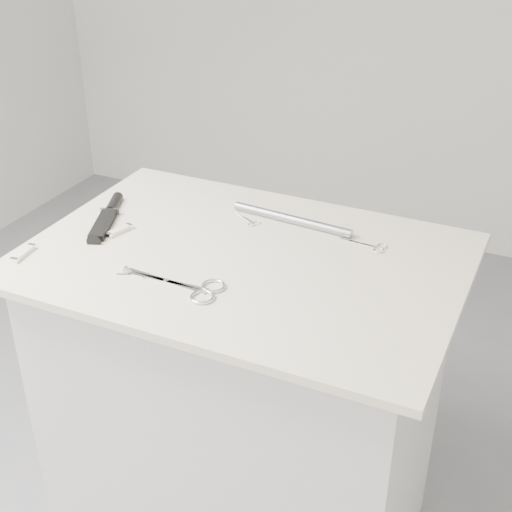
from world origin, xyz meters
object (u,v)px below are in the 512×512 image
at_px(embroidery_scissors_a, 371,246).
at_px(metal_rail, 292,219).
at_px(tiny_scissors, 137,275).
at_px(plinth, 245,411).
at_px(sheathed_knife, 108,215).
at_px(pocket_knife_a, 23,253).
at_px(embroidery_scissors_b, 250,221).
at_px(pocket_knife_b, 119,231).
at_px(large_shears, 193,288).

relative_size(embroidery_scissors_a, metal_rail, 0.36).
bearing_deg(embroidery_scissors_a, tiny_scissors, -136.39).
bearing_deg(plinth, tiny_scissors, -134.10).
height_order(sheathed_knife, metal_rail, sheathed_knife).
bearing_deg(plinth, pocket_knife_a, -155.25).
relative_size(plinth, embroidery_scissors_a, 7.76).
bearing_deg(metal_rail, sheathed_knife, -158.77).
relative_size(tiny_scissors, metal_rail, 0.21).
bearing_deg(pocket_knife_a, embroidery_scissors_a, -68.89).
relative_size(embroidery_scissors_a, embroidery_scissors_b, 1.38).
relative_size(embroidery_scissors_a, pocket_knife_b, 1.54).
relative_size(large_shears, pocket_knife_a, 2.88).
bearing_deg(sheathed_knife, tiny_scissors, -154.79).
height_order(large_shears, pocket_knife_b, pocket_knife_b).
xyz_separation_m(large_shears, embroidery_scissors_b, (-0.03, 0.34, -0.00)).
relative_size(plinth, pocket_knife_b, 11.93).
bearing_deg(embroidery_scissors_a, large_shears, -125.57).
xyz_separation_m(embroidery_scissors_b, metal_rail, (0.10, 0.04, 0.01)).
height_order(pocket_knife_b, metal_rail, metal_rail).
height_order(plinth, pocket_knife_a, pocket_knife_a).
relative_size(tiny_scissors, pocket_knife_a, 0.85).
xyz_separation_m(tiny_scissors, metal_rail, (0.21, 0.38, 0.01)).
relative_size(embroidery_scissors_b, sheathed_knife, 0.35).
relative_size(large_shears, pocket_knife_b, 3.08).
height_order(pocket_knife_a, pocket_knife_b, same).
height_order(tiny_scissors, metal_rail, metal_rail).
relative_size(tiny_scissors, pocket_knife_b, 0.91).
bearing_deg(embroidery_scissors_a, pocket_knife_a, -147.35).
bearing_deg(tiny_scissors, embroidery_scissors_a, 16.90).
bearing_deg(pocket_knife_a, tiny_scissors, -89.99).
bearing_deg(pocket_knife_b, plinth, -69.83).
relative_size(embroidery_scissors_b, metal_rail, 0.26).
bearing_deg(sheathed_knife, large_shears, -141.39).
xyz_separation_m(sheathed_knife, metal_rail, (0.43, 0.17, 0.00)).
bearing_deg(plinth, pocket_knife_b, -175.58).
distance_m(sheathed_knife, metal_rail, 0.47).
bearing_deg(pocket_knife_a, embroidery_scissors_b, -53.39).
distance_m(plinth, tiny_scissors, 0.53).
bearing_deg(large_shears, embroidery_scissors_a, 50.52).
distance_m(plinth, pocket_knife_a, 0.69).
xyz_separation_m(embroidery_scissors_a, metal_rail, (-0.22, 0.03, 0.01)).
xyz_separation_m(embroidery_scissors_b, pocket_knife_a, (-0.40, -0.38, 0.00)).
relative_size(sheathed_knife, pocket_knife_a, 2.95).
distance_m(embroidery_scissors_b, tiny_scissors, 0.36).
bearing_deg(embroidery_scissors_a, plinth, -142.20).
height_order(pocket_knife_a, metal_rail, metal_rail).
bearing_deg(pocket_knife_b, pocket_knife_a, 159.76).
height_order(embroidery_scissors_a, tiny_scissors, same).
xyz_separation_m(embroidery_scissors_a, sheathed_knife, (-0.65, -0.13, 0.01)).
relative_size(plinth, sheathed_knife, 3.78).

